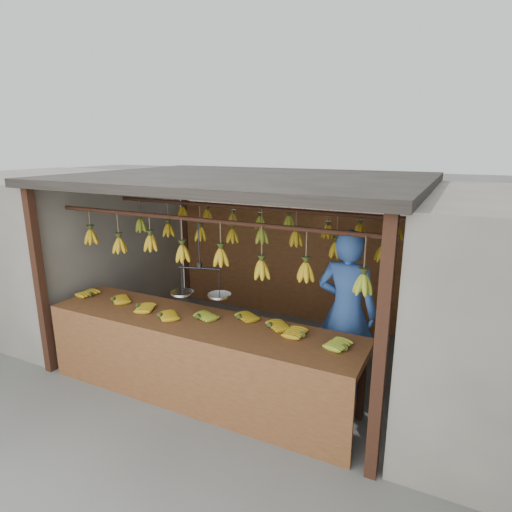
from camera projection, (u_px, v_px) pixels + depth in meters
The scene contains 8 objects.
ground at pixel (246, 353), 5.85m from camera, with size 80.00×80.00×0.00m, color #5B5B57.
stall at pixel (257, 206), 5.63m from camera, with size 4.30×3.30×2.40m.
neighbor_left at pixel (54, 244), 7.10m from camera, with size 3.00×3.00×2.30m, color slate.
counter at pixel (193, 341), 4.61m from camera, with size 3.65×0.83×0.96m.
hanging_bananas at pixel (246, 237), 5.44m from camera, with size 3.62×2.25×0.39m.
balance_scale at pixel (201, 290), 4.69m from camera, with size 0.66×0.36×0.84m.
vendor at pixel (346, 312), 4.80m from camera, with size 0.69×0.45×1.89m, color #3359A5.
bag_bundles at pixel (415, 275), 5.93m from camera, with size 0.08×0.26×1.21m.
Camera 1 is at (2.48, -4.71, 2.78)m, focal length 30.00 mm.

